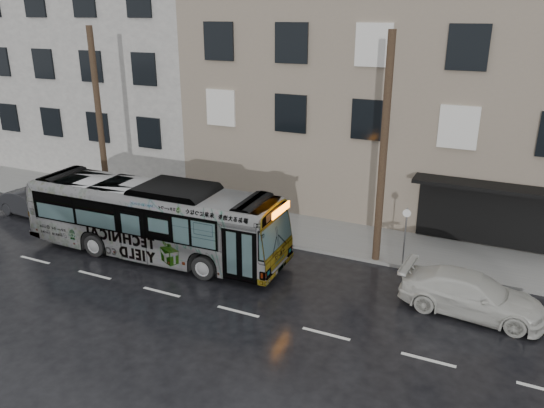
{
  "coord_description": "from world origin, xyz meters",
  "views": [
    {
      "loc": [
        10.96,
        -16.41,
        9.69
      ],
      "look_at": [
        2.16,
        2.5,
        2.15
      ],
      "focal_mm": 35.0,
      "sensor_mm": 36.0,
      "label": 1
    }
  ],
  "objects": [
    {
      "name": "building_taupe",
      "position": [
        5.0,
        12.7,
        5.5
      ],
      "size": [
        20.0,
        12.0,
        11.0
      ],
      "primitive_type": "cube",
      "color": "gray",
      "rests_on": "ground"
    },
    {
      "name": "utility_pole_front",
      "position": [
        6.5,
        3.3,
        4.65
      ],
      "size": [
        0.3,
        0.3,
        9.0
      ],
      "primitive_type": "cylinder",
      "color": "#443322",
      "rests_on": "sidewalk"
    },
    {
      "name": "building_grey",
      "position": [
        -18.0,
        14.2,
        8.0
      ],
      "size": [
        26.0,
        15.0,
        16.0
      ],
      "primitive_type": "cube",
      "color": "#BAB7AF",
      "rests_on": "ground"
    },
    {
      "name": "bus",
      "position": [
        -2.17,
        0.13,
        1.6
      ],
      "size": [
        11.55,
        3.01,
        3.2
      ],
      "primitive_type": "imported",
      "rotation": [
        0.0,
        0.0,
        1.6
      ],
      "color": "#B2B2B2",
      "rests_on": "ground"
    },
    {
      "name": "white_sedan",
      "position": [
        10.42,
        0.83,
        0.69
      ],
      "size": [
        4.92,
        2.32,
        1.39
      ],
      "primitive_type": "imported",
      "rotation": [
        0.0,
        0.0,
        1.49
      ],
      "color": "beige",
      "rests_on": "ground"
    },
    {
      "name": "ground",
      "position": [
        0.0,
        0.0,
        0.0
      ],
      "size": [
        120.0,
        120.0,
        0.0
      ],
      "primitive_type": "plane",
      "color": "black",
      "rests_on": "ground"
    },
    {
      "name": "sign_post",
      "position": [
        7.6,
        3.3,
        1.35
      ],
      "size": [
        0.06,
        0.06,
        2.4
      ],
      "primitive_type": "cylinder",
      "color": "slate",
      "rests_on": "sidewalk"
    },
    {
      "name": "dark_sedan",
      "position": [
        -10.63,
        1.27,
        0.64
      ],
      "size": [
        3.98,
        1.58,
        1.29
      ],
      "primitive_type": "imported",
      "rotation": [
        0.0,
        0.0,
        1.51
      ],
      "color": "black",
      "rests_on": "ground"
    },
    {
      "name": "sidewalk",
      "position": [
        0.0,
        4.9,
        0.07
      ],
      "size": [
        90.0,
        3.6,
        0.15
      ],
      "primitive_type": "cube",
      "color": "gray",
      "rests_on": "ground"
    },
    {
      "name": "utility_pole_rear",
      "position": [
        -7.5,
        3.3,
        4.65
      ],
      "size": [
        0.3,
        0.3,
        9.0
      ],
      "primitive_type": "cylinder",
      "color": "#443322",
      "rests_on": "sidewalk"
    }
  ]
}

